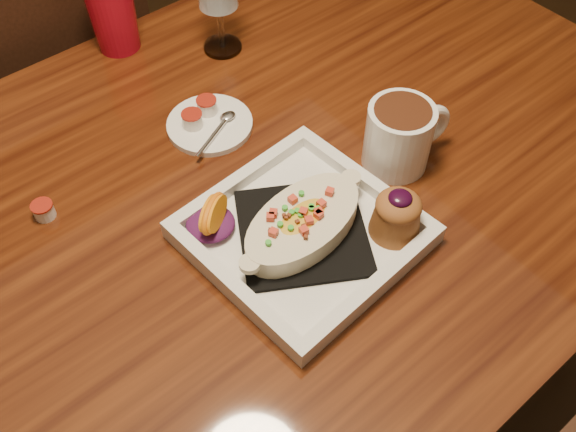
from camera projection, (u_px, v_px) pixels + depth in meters
floor at (244, 414)px, 1.47m from camera, size 7.00×7.00×0.00m
table at (220, 248)px, 0.96m from camera, size 1.50×0.90×0.75m
chair_far at (53, 105)px, 1.38m from camera, size 0.42×0.42×0.93m
plate at (313, 227)px, 0.83m from camera, size 0.28×0.28×0.08m
coffee_mug at (401, 134)px, 0.90m from camera, size 0.13×0.09×0.10m
saucer at (208, 123)px, 0.98m from camera, size 0.13×0.13×0.09m
creamer_loose at (44, 210)px, 0.87m from camera, size 0.03×0.03×0.02m
red_tumbler at (112, 11)px, 1.06m from camera, size 0.08×0.08×0.14m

